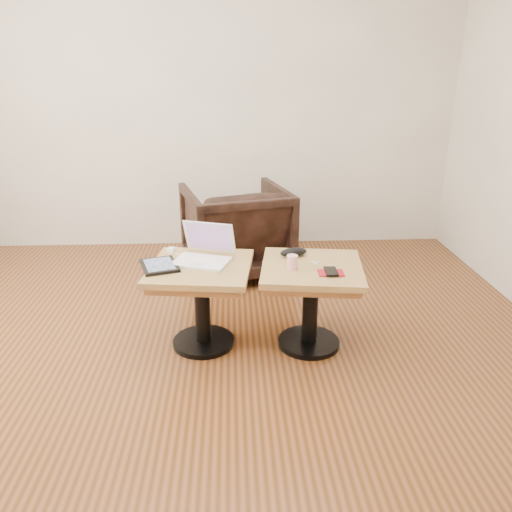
{
  "coord_description": "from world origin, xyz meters",
  "views": [
    {
      "loc": [
        0.23,
        -2.33,
        1.6
      ],
      "look_at": [
        0.37,
        0.36,
        0.57
      ],
      "focal_mm": 35.0,
      "sensor_mm": 36.0,
      "label": 1
    }
  ],
  "objects_px": {
    "armchair": "(236,230)",
    "striped_cup": "(292,262)",
    "side_table_left": "(201,286)",
    "laptop": "(204,253)",
    "side_table_right": "(311,286)"
  },
  "relations": [
    {
      "from": "armchair",
      "to": "striped_cup",
      "type": "bearing_deg",
      "value": 89.41
    },
    {
      "from": "side_table_left",
      "to": "striped_cup",
      "type": "relative_size",
      "value": 7.91
    },
    {
      "from": "side_table_left",
      "to": "armchair",
      "type": "xyz_separation_m",
      "value": [
        0.22,
        1.14,
        -0.03
      ]
    },
    {
      "from": "laptop",
      "to": "striped_cup",
      "type": "xyz_separation_m",
      "value": [
        0.5,
        -0.16,
        -0.0
      ]
    },
    {
      "from": "laptop",
      "to": "striped_cup",
      "type": "height_order",
      "value": "laptop"
    },
    {
      "from": "side_table_right",
      "to": "laptop",
      "type": "relative_size",
      "value": 1.66
    },
    {
      "from": "striped_cup",
      "to": "side_table_left",
      "type": "bearing_deg",
      "value": 170.91
    },
    {
      "from": "striped_cup",
      "to": "side_table_right",
      "type": "bearing_deg",
      "value": 19.94
    },
    {
      "from": "side_table_left",
      "to": "laptop",
      "type": "relative_size",
      "value": 1.65
    },
    {
      "from": "armchair",
      "to": "side_table_left",
      "type": "bearing_deg",
      "value": 64.6
    },
    {
      "from": "side_table_left",
      "to": "side_table_right",
      "type": "bearing_deg",
      "value": 3.43
    },
    {
      "from": "side_table_right",
      "to": "armchair",
      "type": "xyz_separation_m",
      "value": [
        -0.43,
        1.18,
        -0.03
      ]
    },
    {
      "from": "laptop",
      "to": "armchair",
      "type": "distance_m",
      "value": 1.1
    },
    {
      "from": "side_table_left",
      "to": "armchair",
      "type": "height_order",
      "value": "armchair"
    },
    {
      "from": "laptop",
      "to": "armchair",
      "type": "relative_size",
      "value": 0.49
    }
  ]
}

